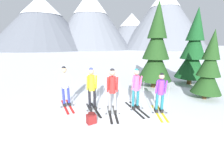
{
  "coord_description": "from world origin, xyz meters",
  "views": [
    {
      "loc": [
        -0.04,
        -6.01,
        2.78
      ],
      "look_at": [
        0.11,
        0.44,
        1.05
      ],
      "focal_mm": 24.2,
      "sensor_mm": 36.0,
      "label": 1
    }
  ],
  "objects_px": {
    "skier_in_white": "(65,84)",
    "pine_tree_mid": "(193,51)",
    "skier_in_yellow": "(92,86)",
    "skier_in_red": "(112,88)",
    "backpack_on_snow_front": "(91,118)",
    "pine_tree_far": "(156,50)",
    "pine_tree_near": "(209,69)",
    "skier_in_purple": "(160,91)",
    "skier_in_pink": "(136,87)"
  },
  "relations": [
    {
      "from": "skier_in_pink",
      "to": "backpack_on_snow_front",
      "type": "bearing_deg",
      "value": -145.82
    },
    {
      "from": "skier_in_white",
      "to": "skier_in_yellow",
      "type": "distance_m",
      "value": 1.29
    },
    {
      "from": "skier_in_pink",
      "to": "pine_tree_far",
      "type": "height_order",
      "value": "pine_tree_far"
    },
    {
      "from": "pine_tree_near",
      "to": "pine_tree_far",
      "type": "xyz_separation_m",
      "value": [
        -2.02,
        2.23,
        0.81
      ]
    },
    {
      "from": "skier_in_red",
      "to": "skier_in_pink",
      "type": "xyz_separation_m",
      "value": [
        1.02,
        0.4,
        -0.08
      ]
    },
    {
      "from": "skier_in_pink",
      "to": "skier_in_purple",
      "type": "xyz_separation_m",
      "value": [
        0.93,
        -0.36,
        -0.05
      ]
    },
    {
      "from": "skier_in_white",
      "to": "backpack_on_snow_front",
      "type": "xyz_separation_m",
      "value": [
        1.3,
        -1.6,
        -0.84
      ]
    },
    {
      "from": "skier_in_purple",
      "to": "pine_tree_far",
      "type": "relative_size",
      "value": 0.32
    },
    {
      "from": "skier_in_yellow",
      "to": "pine_tree_mid",
      "type": "relative_size",
      "value": 0.37
    },
    {
      "from": "skier_in_white",
      "to": "skier_in_purple",
      "type": "distance_m",
      "value": 4.1
    },
    {
      "from": "skier_in_red",
      "to": "pine_tree_mid",
      "type": "xyz_separation_m",
      "value": [
        5.56,
        4.47,
        1.23
      ]
    },
    {
      "from": "skier_in_white",
      "to": "skier_in_yellow",
      "type": "relative_size",
      "value": 1.0
    },
    {
      "from": "skier_in_red",
      "to": "skier_in_white",
      "type": "bearing_deg",
      "value": 159.42
    },
    {
      "from": "skier_in_red",
      "to": "backpack_on_snow_front",
      "type": "xyz_separation_m",
      "value": [
        -0.77,
        -0.82,
        -0.88
      ]
    },
    {
      "from": "skier_in_white",
      "to": "pine_tree_mid",
      "type": "bearing_deg",
      "value": 25.81
    },
    {
      "from": "skier_in_red",
      "to": "skier_in_purple",
      "type": "relative_size",
      "value": 1.11
    },
    {
      "from": "backpack_on_snow_front",
      "to": "pine_tree_near",
      "type": "bearing_deg",
      "value": 22.86
    },
    {
      "from": "skier_in_white",
      "to": "skier_in_yellow",
      "type": "bearing_deg",
      "value": -18.7
    },
    {
      "from": "skier_in_white",
      "to": "backpack_on_snow_front",
      "type": "height_order",
      "value": "skier_in_white"
    },
    {
      "from": "skier_in_pink",
      "to": "backpack_on_snow_front",
      "type": "relative_size",
      "value": 4.52
    },
    {
      "from": "skier_in_pink",
      "to": "pine_tree_far",
      "type": "bearing_deg",
      "value": 62.03
    },
    {
      "from": "skier_in_white",
      "to": "skier_in_pink",
      "type": "height_order",
      "value": "skier_in_white"
    },
    {
      "from": "skier_in_yellow",
      "to": "pine_tree_near",
      "type": "relative_size",
      "value": 0.53
    },
    {
      "from": "skier_in_red",
      "to": "pine_tree_far",
      "type": "relative_size",
      "value": 0.36
    },
    {
      "from": "pine_tree_near",
      "to": "pine_tree_mid",
      "type": "xyz_separation_m",
      "value": [
        0.73,
        2.93,
        0.72
      ]
    },
    {
      "from": "skier_in_red",
      "to": "skier_in_purple",
      "type": "height_order",
      "value": "skier_in_red"
    },
    {
      "from": "pine_tree_near",
      "to": "pine_tree_far",
      "type": "bearing_deg",
      "value": 132.13
    },
    {
      "from": "backpack_on_snow_front",
      "to": "skier_in_yellow",
      "type": "bearing_deg",
      "value": 94.07
    },
    {
      "from": "skier_in_yellow",
      "to": "pine_tree_mid",
      "type": "bearing_deg",
      "value": 32.62
    },
    {
      "from": "skier_in_white",
      "to": "skier_in_red",
      "type": "distance_m",
      "value": 2.22
    },
    {
      "from": "skier_in_red",
      "to": "backpack_on_snow_front",
      "type": "relative_size",
      "value": 4.7
    },
    {
      "from": "skier_in_white",
      "to": "pine_tree_far",
      "type": "xyz_separation_m",
      "value": [
        4.89,
        2.99,
        1.37
      ]
    },
    {
      "from": "skier_in_yellow",
      "to": "skier_in_red",
      "type": "distance_m",
      "value": 0.93
    },
    {
      "from": "pine_tree_mid",
      "to": "skier_in_white",
      "type": "bearing_deg",
      "value": -154.19
    },
    {
      "from": "pine_tree_near",
      "to": "skier_in_white",
      "type": "bearing_deg",
      "value": -173.72
    },
    {
      "from": "skier_in_purple",
      "to": "pine_tree_mid",
      "type": "height_order",
      "value": "pine_tree_mid"
    },
    {
      "from": "skier_in_yellow",
      "to": "pine_tree_far",
      "type": "height_order",
      "value": "pine_tree_far"
    },
    {
      "from": "pine_tree_far",
      "to": "skier_in_red",
      "type": "bearing_deg",
      "value": -126.75
    },
    {
      "from": "skier_in_red",
      "to": "pine_tree_mid",
      "type": "distance_m",
      "value": 7.24
    },
    {
      "from": "pine_tree_near",
      "to": "skier_in_purple",
      "type": "bearing_deg",
      "value": -152.43
    },
    {
      "from": "skier_in_yellow",
      "to": "pine_tree_near",
      "type": "distance_m",
      "value": 5.83
    },
    {
      "from": "skier_in_white",
      "to": "pine_tree_far",
      "type": "height_order",
      "value": "pine_tree_far"
    },
    {
      "from": "skier_in_red",
      "to": "pine_tree_near",
      "type": "xyz_separation_m",
      "value": [
        4.83,
        1.54,
        0.51
      ]
    },
    {
      "from": "skier_in_purple",
      "to": "skier_in_white",
      "type": "bearing_deg",
      "value": 169.52
    },
    {
      "from": "skier_in_yellow",
      "to": "pine_tree_far",
      "type": "relative_size",
      "value": 0.35
    },
    {
      "from": "skier_in_purple",
      "to": "pine_tree_mid",
      "type": "distance_m",
      "value": 5.88
    },
    {
      "from": "skier_in_purple",
      "to": "pine_tree_mid",
      "type": "bearing_deg",
      "value": 50.89
    },
    {
      "from": "skier_in_yellow",
      "to": "skier_in_white",
      "type": "bearing_deg",
      "value": 161.3
    },
    {
      "from": "skier_in_yellow",
      "to": "skier_in_purple",
      "type": "bearing_deg",
      "value": -6.74
    },
    {
      "from": "skier_in_red",
      "to": "backpack_on_snow_front",
      "type": "distance_m",
      "value": 1.43
    }
  ]
}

